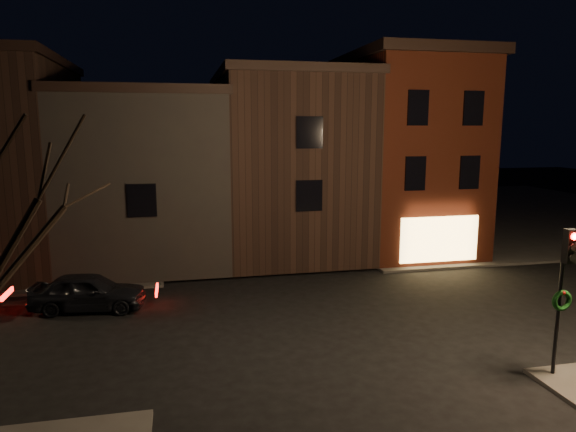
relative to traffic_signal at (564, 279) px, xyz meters
name	(u,v)px	position (x,y,z in m)	size (l,w,h in m)	color
ground	(306,321)	(-5.60, 5.51, -2.81)	(120.00, 120.00, 0.00)	black
sidewalk_far_right	(486,211)	(14.40, 25.51, -2.75)	(30.00, 30.00, 0.12)	#2D2B28
corner_building	(406,152)	(2.40, 14.98, 2.59)	(6.50, 8.50, 10.50)	#48180C
row_building_a	(286,163)	(-4.10, 16.01, 2.03)	(7.30, 10.30, 9.40)	black
row_building_b	(148,175)	(-11.35, 16.01, 1.53)	(7.80, 10.30, 8.40)	black
traffic_signal	(564,279)	(0.00, 0.00, 0.00)	(0.58, 0.38, 4.05)	black
parked_car_a	(88,292)	(-13.25, 8.33, -2.10)	(1.67, 4.14, 1.41)	black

